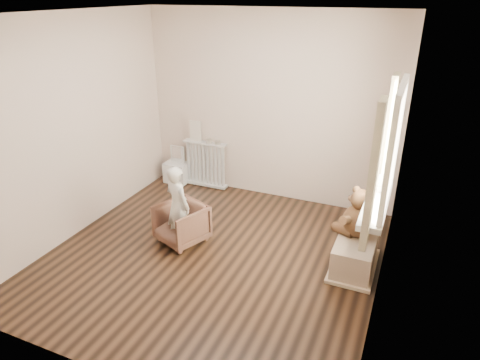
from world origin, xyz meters
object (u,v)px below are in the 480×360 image
at_px(teddy_bear, 360,210).
at_px(plush_cat, 380,183).
at_px(toy_bench, 355,251).
at_px(armchair, 181,223).
at_px(child, 178,205).
at_px(radiator, 206,163).
at_px(toy_vanity, 176,165).

xyz_separation_m(teddy_bear, plush_cat, (0.15, 0.03, 0.33)).
bearing_deg(plush_cat, toy_bench, -143.50).
xyz_separation_m(toy_bench, plush_cat, (0.14, 0.10, 0.80)).
distance_m(toy_bench, teddy_bear, 0.48).
distance_m(armchair, child, 0.27).
height_order(toy_bench, teddy_bear, teddy_bear).
distance_m(armchair, toy_bench, 2.03).
distance_m(radiator, plush_cat, 2.91).
height_order(armchair, teddy_bear, teddy_bear).
bearing_deg(radiator, toy_vanity, -176.57).
bearing_deg(teddy_bear, radiator, 175.95).
relative_size(radiator, teddy_bear, 1.30).
distance_m(radiator, armchair, 1.60).
xyz_separation_m(radiator, toy_bench, (2.47, -1.25, -0.19)).
bearing_deg(toy_bench, radiator, 153.12).
xyz_separation_m(radiator, teddy_bear, (2.46, -1.17, 0.28)).
xyz_separation_m(toy_bench, teddy_bear, (-0.01, 0.08, 0.47)).
height_order(teddy_bear, plush_cat, plush_cat).
xyz_separation_m(child, toy_bench, (2.01, 0.33, -0.31)).
relative_size(toy_vanity, teddy_bear, 1.05).
xyz_separation_m(radiator, plush_cat, (2.61, -1.15, 0.61)).
relative_size(child, teddy_bear, 1.76).
height_order(child, teddy_bear, child).
distance_m(radiator, toy_vanity, 0.51).
xyz_separation_m(toy_vanity, toy_bench, (2.97, -1.22, -0.08)).
bearing_deg(plush_cat, toy_vanity, 159.94).
height_order(toy_vanity, toy_bench, toy_vanity).
relative_size(radiator, plush_cat, 2.59).
relative_size(radiator, armchair, 1.35).
bearing_deg(teddy_bear, toy_vanity, -179.65).
xyz_separation_m(child, plush_cat, (2.15, 0.43, 0.49)).
relative_size(radiator, toy_bench, 0.94).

